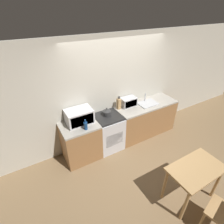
% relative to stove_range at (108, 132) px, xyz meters
% --- Properties ---
extents(ground_plane, '(16.00, 16.00, 0.00)m').
position_rel_stove_range_xyz_m(ground_plane, '(0.43, -0.71, -0.45)').
color(ground_plane, brown).
extents(wall_back, '(10.00, 0.06, 2.60)m').
position_rel_stove_range_xyz_m(wall_back, '(0.43, 0.34, 0.85)').
color(wall_back, beige).
rests_on(wall_back, ground_plane).
extents(counter_left_run, '(0.79, 0.62, 0.90)m').
position_rel_stove_range_xyz_m(counter_left_run, '(-0.70, 0.00, 0.00)').
color(counter_left_run, olive).
rests_on(counter_left_run, ground_plane).
extents(counter_right_run, '(1.65, 0.62, 0.90)m').
position_rel_stove_range_xyz_m(counter_right_run, '(1.13, 0.00, 0.00)').
color(counter_right_run, olive).
rests_on(counter_right_run, ground_plane).
extents(stove_range, '(0.61, 0.62, 0.90)m').
position_rel_stove_range_xyz_m(stove_range, '(0.00, 0.00, 0.00)').
color(stove_range, silver).
rests_on(stove_range, ground_plane).
extents(kettle, '(0.19, 0.19, 0.19)m').
position_rel_stove_range_xyz_m(kettle, '(0.00, 0.05, 0.53)').
color(kettle, '#2D2D2D').
rests_on(kettle, stove_range).
extents(microwave, '(0.55, 0.39, 0.31)m').
position_rel_stove_range_xyz_m(microwave, '(-0.64, 0.09, 0.61)').
color(microwave, silver).
rests_on(microwave, counter_left_run).
extents(bottle, '(0.08, 0.08, 0.23)m').
position_rel_stove_range_xyz_m(bottle, '(-0.62, -0.20, 0.54)').
color(bottle, navy).
rests_on(bottle, counter_left_run).
extents(knife_block, '(0.08, 0.09, 0.33)m').
position_rel_stove_range_xyz_m(knife_block, '(0.39, 0.17, 0.59)').
color(knife_block, tan).
rests_on(knife_block, counter_right_run).
extents(toaster_oven, '(0.39, 0.24, 0.22)m').
position_rel_stove_range_xyz_m(toaster_oven, '(0.68, 0.17, 0.56)').
color(toaster_oven, '#ADAFB5').
rests_on(toaster_oven, counter_right_run).
extents(sink_basin, '(0.49, 0.35, 0.24)m').
position_rel_stove_range_xyz_m(sink_basin, '(1.17, 0.01, 0.47)').
color(sink_basin, '#ADAFB5').
rests_on(sink_basin, counter_right_run).
extents(dining_table, '(0.95, 0.56, 0.78)m').
position_rel_stove_range_xyz_m(dining_table, '(0.60, -1.93, 0.21)').
color(dining_table, tan).
rests_on(dining_table, ground_plane).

